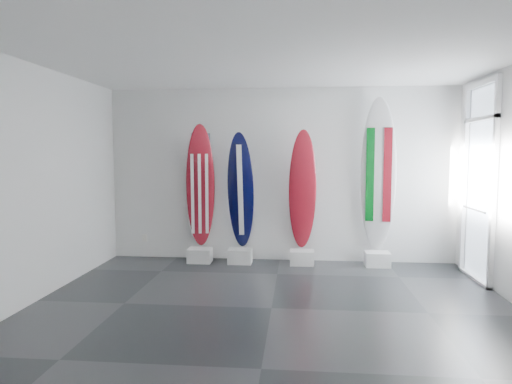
# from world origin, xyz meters

# --- Properties ---
(floor) EXTENTS (6.00, 6.00, 0.00)m
(floor) POSITION_xyz_m (0.00, 0.00, 0.00)
(floor) COLOR black
(floor) RESTS_ON ground
(ceiling) EXTENTS (6.00, 6.00, 0.00)m
(ceiling) POSITION_xyz_m (0.00, 0.00, 3.00)
(ceiling) COLOR white
(ceiling) RESTS_ON wall_back
(wall_back) EXTENTS (6.00, 0.00, 6.00)m
(wall_back) POSITION_xyz_m (0.00, 2.50, 1.50)
(wall_back) COLOR silver
(wall_back) RESTS_ON ground
(wall_front) EXTENTS (6.00, 0.00, 6.00)m
(wall_front) POSITION_xyz_m (0.00, -2.50, 1.50)
(wall_front) COLOR silver
(wall_front) RESTS_ON ground
(wall_left) EXTENTS (0.00, 5.00, 5.00)m
(wall_left) POSITION_xyz_m (-3.00, 0.00, 1.50)
(wall_left) COLOR silver
(wall_left) RESTS_ON ground
(display_block_usa) EXTENTS (0.40, 0.30, 0.24)m
(display_block_usa) POSITION_xyz_m (-1.37, 2.18, 0.12)
(display_block_usa) COLOR silver
(display_block_usa) RESTS_ON floor
(surfboard_usa) EXTENTS (0.56, 0.52, 2.14)m
(surfboard_usa) POSITION_xyz_m (-1.37, 2.28, 1.30)
(surfboard_usa) COLOR maroon
(surfboard_usa) RESTS_ON display_block_usa
(display_block_navy) EXTENTS (0.40, 0.30, 0.24)m
(display_block_navy) POSITION_xyz_m (-0.67, 2.18, 0.12)
(display_block_navy) COLOR silver
(display_block_navy) RESTS_ON floor
(surfboard_navy) EXTENTS (0.48, 0.40, 2.00)m
(surfboard_navy) POSITION_xyz_m (-0.67, 2.28, 1.24)
(surfboard_navy) COLOR black
(surfboard_navy) RESTS_ON display_block_navy
(display_block_swiss) EXTENTS (0.40, 0.30, 0.24)m
(display_block_swiss) POSITION_xyz_m (0.39, 2.18, 0.12)
(display_block_swiss) COLOR silver
(display_block_swiss) RESTS_ON floor
(surfboard_swiss) EXTENTS (0.48, 0.40, 2.04)m
(surfboard_swiss) POSITION_xyz_m (0.39, 2.28, 1.26)
(surfboard_swiss) COLOR maroon
(surfboard_swiss) RESTS_ON display_block_swiss
(display_block_italy) EXTENTS (0.40, 0.30, 0.24)m
(display_block_italy) POSITION_xyz_m (1.64, 2.18, 0.12)
(display_block_italy) COLOR silver
(display_block_italy) RESTS_ON floor
(surfboard_italy) EXTENTS (0.61, 0.33, 2.56)m
(surfboard_italy) POSITION_xyz_m (1.64, 2.28, 1.52)
(surfboard_italy) COLOR silver
(surfboard_italy) RESTS_ON display_block_italy
(wall_outlet) EXTENTS (0.09, 0.02, 0.13)m
(wall_outlet) POSITION_xyz_m (-2.45, 2.48, 0.35)
(wall_outlet) COLOR silver
(wall_outlet) RESTS_ON wall_back
(glass_door) EXTENTS (0.12, 1.16, 2.85)m
(glass_door) POSITION_xyz_m (2.97, 1.55, 1.43)
(glass_door) COLOR white
(glass_door) RESTS_ON floor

